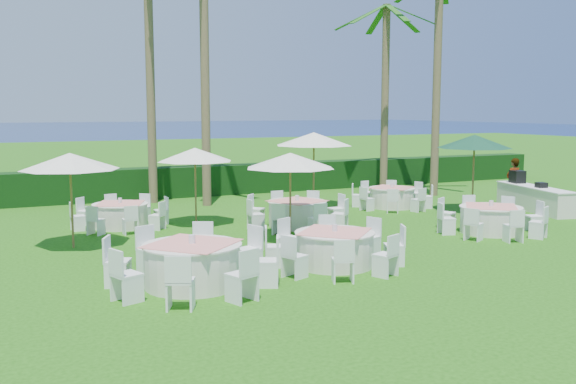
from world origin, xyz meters
name	(u,v)px	position (x,y,z in m)	size (l,w,h in m)	color
ground	(347,257)	(0.00, 0.00, 0.00)	(120.00, 120.00, 0.00)	#1B500D
hedge	(198,181)	(0.00, 12.00, 0.60)	(34.00, 1.00, 1.20)	black
ocean	(40,130)	(0.00, 102.00, 0.00)	(260.00, 260.00, 0.00)	#072149
banquet_table_a	(192,263)	(-4.02, -0.87, 0.45)	(3.35, 3.35, 1.03)	silver
banquet_table_b	(335,248)	(-0.68, -0.62, 0.41)	(3.03, 3.03, 0.94)	silver
banquet_table_c	(491,219)	(5.19, 0.90, 0.40)	(3.01, 3.01, 0.92)	silver
banquet_table_d	(121,215)	(-4.14, 6.19, 0.38)	(2.84, 2.84, 0.87)	silver
banquet_table_e	(297,213)	(0.66, 4.11, 0.41)	(3.06, 3.06, 0.93)	silver
banquet_table_f	(392,197)	(5.34, 6.04, 0.38)	(2.84, 2.84, 0.87)	silver
umbrella_a	(70,161)	(-5.75, 3.81, 2.19)	(2.44, 2.44, 2.40)	brown
umbrella_b	(290,161)	(-0.39, 2.34, 2.13)	(2.41, 2.41, 2.34)	brown
umbrella_c	(195,155)	(-2.01, 5.56, 2.13)	(2.27, 2.27, 2.33)	brown
umbrella_d	(314,139)	(2.77, 7.14, 2.43)	(2.75, 2.75, 2.67)	brown
umbrella_green	(474,142)	(7.22, 4.02, 2.39)	(2.47, 2.47, 2.63)	brown
buffet_table	(534,198)	(9.36, 3.39, 0.45)	(1.51, 3.70, 1.29)	silver
staff_person	(513,181)	(9.74, 4.76, 0.85)	(0.62, 0.41, 1.70)	gray
palm_b	(150,66)	(-2.09, 10.79, 5.04)	(4.35, 4.28, 9.17)	brown
palm_c	(205,51)	(-0.49, 9.26, 5.52)	(4.40, 4.14, 10.10)	brown
palm_d	(385,88)	(7.71, 10.20, 4.34)	(4.27, 4.36, 7.81)	brown
palm_e	(437,73)	(8.69, 8.02, 4.89)	(4.33, 4.31, 8.86)	brown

